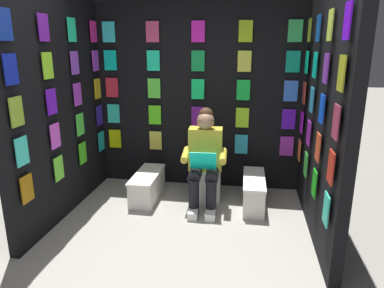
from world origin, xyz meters
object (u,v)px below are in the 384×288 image
comic_longbox_near (254,191)px  comic_longbox_far (147,186)px  toilet (206,173)px  person_reading (205,158)px

comic_longbox_near → comic_longbox_far: comic_longbox_near is taller
toilet → person_reading: size_ratio=0.65×
comic_longbox_near → person_reading: bearing=7.0°
toilet → person_reading: person_reading is taller
comic_longbox_far → person_reading: bearing=173.5°
comic_longbox_near → comic_longbox_far: 1.34m
person_reading → comic_longbox_near: 0.73m
comic_longbox_near → comic_longbox_far: size_ratio=1.02×
comic_longbox_near → toilet: bearing=-14.3°
comic_longbox_far → comic_longbox_near: bearing=179.6°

